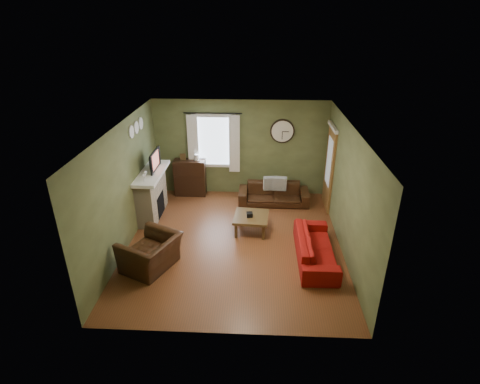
{
  "coord_description": "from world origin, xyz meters",
  "views": [
    {
      "loc": [
        0.46,
        -6.95,
        4.56
      ],
      "look_at": [
        0.1,
        0.4,
        1.05
      ],
      "focal_mm": 28.0,
      "sensor_mm": 36.0,
      "label": 1
    }
  ],
  "objects_px": {
    "bookshelf": "(190,178)",
    "coffee_table": "(251,224)",
    "sofa_brown": "(274,194)",
    "armchair": "(151,253)",
    "sofa_red": "(315,248)"
  },
  "relations": [
    {
      "from": "bookshelf",
      "to": "sofa_red",
      "type": "height_order",
      "value": "bookshelf"
    },
    {
      "from": "sofa_red",
      "to": "armchair",
      "type": "height_order",
      "value": "armchair"
    },
    {
      "from": "coffee_table",
      "to": "sofa_brown",
      "type": "bearing_deg",
      "value": 69.09
    },
    {
      "from": "bookshelf",
      "to": "sofa_brown",
      "type": "bearing_deg",
      "value": -10.68
    },
    {
      "from": "bookshelf",
      "to": "sofa_brown",
      "type": "relative_size",
      "value": 0.55
    },
    {
      "from": "sofa_brown",
      "to": "bookshelf",
      "type": "bearing_deg",
      "value": 169.32
    },
    {
      "from": "bookshelf",
      "to": "sofa_red",
      "type": "bearing_deg",
      "value": -43.74
    },
    {
      "from": "bookshelf",
      "to": "armchair",
      "type": "bearing_deg",
      "value": -93.73
    },
    {
      "from": "sofa_red",
      "to": "coffee_table",
      "type": "xyz_separation_m",
      "value": [
        -1.33,
        1.01,
        -0.07
      ]
    },
    {
      "from": "bookshelf",
      "to": "coffee_table",
      "type": "height_order",
      "value": "bookshelf"
    },
    {
      "from": "bookshelf",
      "to": "coffee_table",
      "type": "distance_m",
      "value": 2.58
    },
    {
      "from": "sofa_brown",
      "to": "armchair",
      "type": "relative_size",
      "value": 1.76
    },
    {
      "from": "sofa_red",
      "to": "coffee_table",
      "type": "height_order",
      "value": "sofa_red"
    },
    {
      "from": "bookshelf",
      "to": "sofa_brown",
      "type": "height_order",
      "value": "bookshelf"
    },
    {
      "from": "armchair",
      "to": "coffee_table",
      "type": "relative_size",
      "value": 1.35
    }
  ]
}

